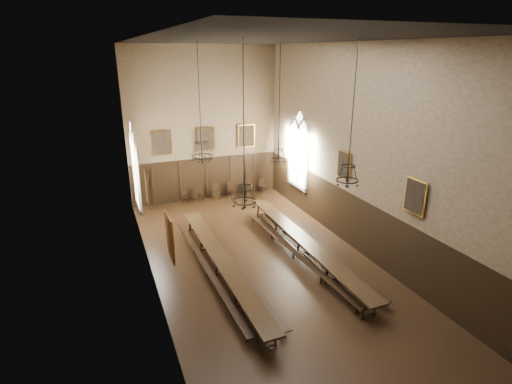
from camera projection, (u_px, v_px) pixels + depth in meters
floor at (264, 265)px, 17.02m from camera, size 9.00×18.00×0.02m
ceiling at (265, 39)px, 14.01m from camera, size 9.00×18.00×0.02m
wall_back at (204, 125)px, 23.40m from camera, size 9.00×0.02×9.00m
wall_front at (449, 278)px, 7.64m from camera, size 9.00×0.02×9.00m
wall_left at (146, 176)px, 13.93m from camera, size 0.02×18.00×9.00m
wall_right at (361, 153)px, 17.11m from camera, size 0.02×18.00×9.00m
wainscot_panelling at (264, 238)px, 16.60m from camera, size 9.00×18.00×2.50m
table_left at (222, 267)px, 16.05m from camera, size 0.78×10.15×0.79m
table_right at (303, 247)px, 17.68m from camera, size 0.81×10.58×0.82m
bench_left_outer at (207, 270)px, 16.12m from camera, size 0.49×9.28×0.42m
bench_left_inner at (229, 263)px, 16.58m from camera, size 0.91×9.88×0.44m
bench_right_inner at (294, 253)px, 17.43m from camera, size 0.77×9.35×0.42m
bench_right_outer at (315, 246)px, 18.05m from camera, size 0.46×9.81×0.44m
chair_2 at (185, 199)px, 23.82m from camera, size 0.40×0.40×0.88m
chair_3 at (200, 197)px, 24.16m from camera, size 0.46×0.46×0.91m
chair_4 at (216, 194)px, 24.58m from camera, size 0.51×0.51×0.97m
chair_5 at (231, 192)px, 24.95m from camera, size 0.49×0.49×0.93m
chair_6 at (249, 191)px, 25.23m from camera, size 0.45×0.45×0.91m
chair_7 at (263, 189)px, 25.67m from camera, size 0.45×0.45×0.87m
chandelier_back_left at (202, 150)px, 17.31m from camera, size 0.95×0.95×4.89m
chandelier_back_right at (278, 151)px, 18.34m from camera, size 0.77×0.77×5.28m
chandelier_front_left at (244, 190)px, 12.88m from camera, size 0.80×0.80×5.14m
chandelier_front_right at (348, 171)px, 14.07m from camera, size 0.82×0.82×4.87m
portrait_back_0 at (161, 143)px, 22.63m from camera, size 1.10×0.12×1.40m
portrait_back_1 at (205, 139)px, 23.55m from camera, size 1.10×0.12×1.40m
portrait_back_2 at (246, 136)px, 24.47m from camera, size 1.10×0.12×1.40m
portrait_left_0 at (148, 188)px, 15.11m from camera, size 0.12×1.00×1.30m
portrait_left_1 at (170, 237)px, 11.18m from camera, size 0.12×1.00×1.30m
portrait_right_0 at (344, 165)px, 18.20m from camera, size 0.12×1.00×1.30m
portrait_right_1 at (415, 196)px, 14.27m from camera, size 0.12×1.00×1.30m
window_right at (298, 150)px, 22.26m from camera, size 0.20×2.20×4.60m
window_left at (134, 166)px, 19.13m from camera, size 0.20×2.20×4.60m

